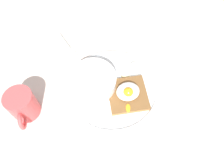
# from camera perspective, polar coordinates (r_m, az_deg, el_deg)

# --- Properties ---
(ground_plane) EXTENTS (1.20, 1.20, 0.02)m
(ground_plane) POSITION_cam_1_polar(r_m,az_deg,el_deg) (0.62, 0.00, -1.86)
(ground_plane) COLOR beige
(ground_plane) RESTS_ON ground
(plate) EXTENTS (0.26, 0.26, 0.02)m
(plate) POSITION_cam_1_polar(r_m,az_deg,el_deg) (0.61, 0.00, -1.05)
(plate) COLOR white
(plate) RESTS_ON ground_plane
(oatmeal_bowl) EXTENTS (0.13, 0.13, 0.05)m
(oatmeal_bowl) POSITION_cam_1_polar(r_m,az_deg,el_deg) (0.59, -5.02, 0.51)
(oatmeal_bowl) COLOR white
(oatmeal_bowl) RESTS_ON plate
(toast_slice) EXTENTS (0.12, 0.12, 0.02)m
(toast_slice) POSITION_cam_1_polar(r_m,az_deg,el_deg) (0.59, 4.08, -2.80)
(toast_slice) COLOR brown
(toast_slice) RESTS_ON plate
(poached_egg) EXTENTS (0.06, 0.08, 0.03)m
(poached_egg) POSITION_cam_1_polar(r_m,az_deg,el_deg) (0.57, 4.20, -2.02)
(poached_egg) COLOR white
(poached_egg) RESTS_ON toast_slice
(banana_slice_front) EXTENTS (0.03, 0.03, 0.01)m
(banana_slice_front) POSITION_cam_1_polar(r_m,az_deg,el_deg) (0.63, 3.40, 2.86)
(banana_slice_front) COLOR #EFE9BD
(banana_slice_front) RESTS_ON plate
(banana_slice_left) EXTENTS (0.04, 0.04, 0.02)m
(banana_slice_left) POSITION_cam_1_polar(r_m,az_deg,el_deg) (0.64, 6.07, 4.45)
(banana_slice_left) COLOR beige
(banana_slice_left) RESTS_ON plate
(coffee_mug) EXTENTS (0.07, 0.10, 0.08)m
(coffee_mug) POSITION_cam_1_polar(r_m,az_deg,el_deg) (0.59, -22.36, -5.09)
(coffee_mug) COLOR #E2484A
(coffee_mug) RESTS_ON ground_plane
(knife) EXTENTS (0.04, 0.14, 0.01)m
(knife) POSITION_cam_1_polar(r_m,az_deg,el_deg) (0.71, -11.04, 9.18)
(knife) COLOR silver
(knife) RESTS_ON ground_plane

